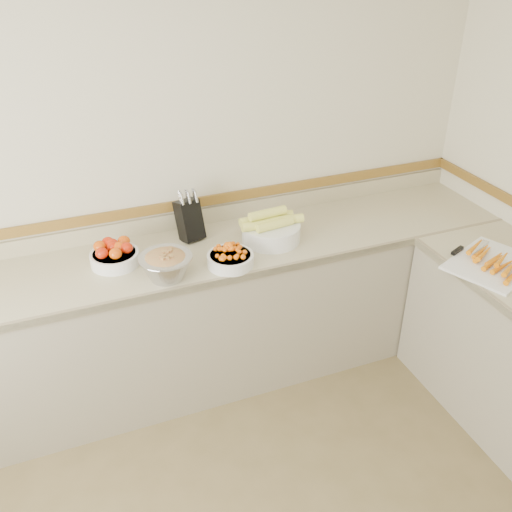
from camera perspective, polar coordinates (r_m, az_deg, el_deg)
name	(u,v)px	position (r m, az deg, el deg)	size (l,w,h in m)	color
back_wall	(156,167)	(3.31, -9.95, 8.71)	(4.00, 4.00, 0.00)	beige
counter_back	(181,320)	(3.44, -7.48, -6.34)	(4.00, 0.65, 1.08)	#C1B58C
knife_block	(189,219)	(3.30, -6.68, 3.71)	(0.17, 0.18, 0.31)	black
tomato_bowl	(114,254)	(3.15, -13.99, 0.17)	(0.26, 0.26, 0.13)	white
cherry_tomato_bowl	(230,257)	(3.06, -2.60, -0.14)	(0.25, 0.25, 0.14)	white
corn_bowl	(271,229)	(3.29, 1.49, 2.74)	(0.37, 0.34, 0.20)	white
rhubarb_bowl	(166,264)	(2.96, -9.00, -0.84)	(0.28, 0.28, 0.16)	#B2B2BA
cutting_board	(493,262)	(3.32, 22.62, -0.59)	(0.58, 0.53, 0.07)	white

